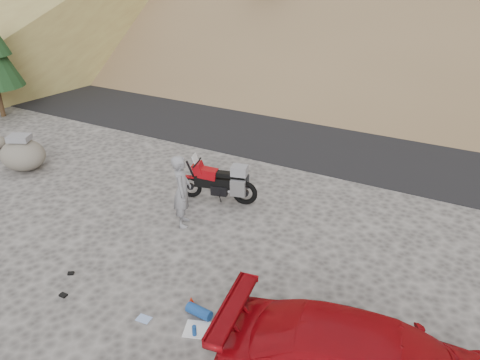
{
  "coord_description": "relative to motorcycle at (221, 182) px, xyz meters",
  "views": [
    {
      "loc": [
        6.13,
        -6.81,
        6.2
      ],
      "look_at": [
        1.17,
        2.27,
        1.0
      ],
      "focal_mm": 35.0,
      "sensor_mm": 36.0,
      "label": 1
    }
  ],
  "objects": [
    {
      "name": "gear_glove_a",
      "position": [
        -0.77,
        -4.82,
        -0.54
      ],
      "size": [
        0.15,
        0.11,
        0.04
      ],
      "primitive_type": "cube",
      "rotation": [
        0.0,
        0.0,
        0.04
      ],
      "color": "black",
      "rests_on": "ground"
    },
    {
      "name": "gear_bottle",
      "position": [
        2.09,
        -4.46,
        -0.45
      ],
      "size": [
        0.1,
        0.1,
        0.22
      ],
      "primitive_type": "cylinder",
      "rotation": [
        0.0,
        0.0,
        0.34
      ],
      "color": "navy",
      "rests_on": "ground"
    },
    {
      "name": "boulder",
      "position": [
        -6.36,
        -1.16,
        -0.07
      ],
      "size": [
        1.71,
        1.56,
        1.12
      ],
      "rotation": [
        0.0,
        0.0,
        0.26
      ],
      "color": "#5C584F",
      "rests_on": "ground"
    },
    {
      "name": "gear_blue_mat",
      "position": [
        1.89,
        -4.0,
        -0.46
      ],
      "size": [
        0.52,
        0.24,
        0.2
      ],
      "primitive_type": "cylinder",
      "rotation": [
        0.0,
        1.57,
        -0.07
      ],
      "color": "navy",
      "rests_on": "ground"
    },
    {
      "name": "motorcycle",
      "position": [
        0.0,
        0.0,
        0.0
      ],
      "size": [
        2.15,
        0.95,
        1.3
      ],
      "rotation": [
        0.0,
        0.0,
        0.25
      ],
      "color": "black",
      "rests_on": "ground"
    },
    {
      "name": "man",
      "position": [
        -0.22,
        -1.46,
        -0.56
      ],
      "size": [
        0.71,
        0.8,
        1.84
      ],
      "primitive_type": "imported",
      "rotation": [
        0.0,
        0.0,
        2.08
      ],
      "color": "gray",
      "rests_on": "ground"
    },
    {
      "name": "gear_blue_cloth",
      "position": [
        1.03,
        -4.57,
        -0.55
      ],
      "size": [
        0.28,
        0.21,
        0.01
      ],
      "primitive_type": "cube",
      "rotation": [
        0.0,
        0.0,
        0.08
      ],
      "color": "#8DA8DA",
      "rests_on": "ground"
    },
    {
      "name": "gear_glove_b",
      "position": [
        -1.17,
        -4.26,
        -0.54
      ],
      "size": [
        0.16,
        0.15,
        0.04
      ],
      "primitive_type": "cube",
      "rotation": [
        0.0,
        0.0,
        0.58
      ],
      "color": "black",
      "rests_on": "ground"
    },
    {
      "name": "gear_white_cloth",
      "position": [
        2.06,
        -4.31,
        -0.55
      ],
      "size": [
        0.61,
        0.57,
        0.02
      ],
      "primitive_type": "cube",
      "rotation": [
        0.0,
        0.0,
        0.35
      ],
      "color": "white",
      "rests_on": "ground"
    },
    {
      "name": "ground",
      "position": [
        -0.37,
        -2.68,
        -0.56
      ],
      "size": [
        140.0,
        140.0,
        0.0
      ],
      "primitive_type": "plane",
      "color": "#474441",
      "rests_on": "ground"
    },
    {
      "name": "gear_funnel",
      "position": [
        1.57,
        -3.8,
        -0.48
      ],
      "size": [
        0.14,
        0.14,
        0.16
      ],
      "primitive_type": "cone",
      "rotation": [
        0.0,
        0.0,
        0.14
      ],
      "color": "red",
      "rests_on": "ground"
    },
    {
      "name": "road",
      "position": [
        -0.37,
        6.32,
        -0.56
      ],
      "size": [
        120.0,
        7.0,
        0.05
      ],
      "primitive_type": "cube",
      "color": "black",
      "rests_on": "ground"
    }
  ]
}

